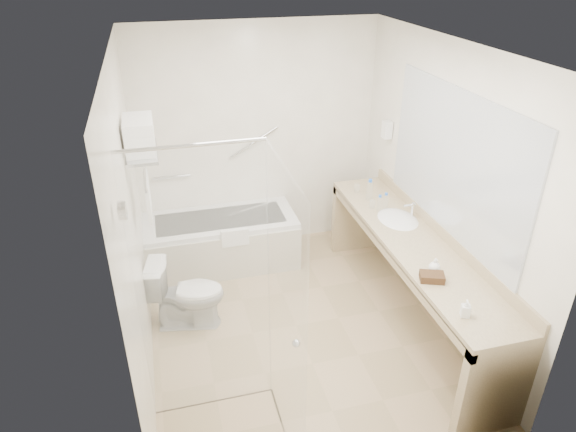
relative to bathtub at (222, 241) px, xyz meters
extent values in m
plane|color=tan|center=(0.50, -1.24, -0.28)|extent=(3.20, 3.20, 0.00)
cube|color=white|center=(0.50, -1.24, 2.22)|extent=(2.60, 3.20, 0.10)
cube|color=white|center=(0.50, 0.36, 0.97)|extent=(2.60, 0.10, 2.50)
cube|color=white|center=(0.50, -2.84, 0.97)|extent=(2.60, 0.10, 2.50)
cube|color=white|center=(-0.80, -1.24, 0.97)|extent=(0.10, 3.20, 2.50)
cube|color=white|center=(1.80, -1.24, 0.97)|extent=(0.10, 3.20, 2.50)
cube|color=white|center=(0.00, 0.01, 0.00)|extent=(1.60, 0.70, 0.55)
cube|color=beige|center=(0.00, -0.35, -0.03)|extent=(1.60, 0.02, 0.50)
cube|color=white|center=(0.10, -0.34, 0.22)|extent=(0.28, 0.06, 0.18)
cylinder|color=silver|center=(-0.45, 0.32, 0.67)|extent=(0.40, 0.03, 0.03)
cylinder|color=silver|center=(0.45, 0.32, 0.97)|extent=(0.53, 0.03, 0.33)
cube|color=silver|center=(-0.35, -1.94, 0.77)|extent=(0.90, 0.01, 2.10)
cube|color=silver|center=(0.10, -2.39, 0.77)|extent=(0.02, 0.90, 2.10)
cylinder|color=silver|center=(-0.35, -1.94, 1.82)|extent=(0.90, 0.02, 0.02)
sphere|color=silver|center=(0.13, -2.54, 0.72)|extent=(0.05, 0.05, 0.05)
cylinder|color=silver|center=(-0.75, -2.39, 1.67)|extent=(0.04, 0.10, 0.10)
cube|color=silver|center=(-0.67, -0.89, 1.42)|extent=(0.24, 0.55, 0.02)
cylinder|color=silver|center=(-0.67, -0.89, 1.20)|extent=(0.02, 0.55, 0.02)
cube|color=white|center=(-0.67, -0.89, 1.04)|extent=(0.03, 0.42, 0.32)
cube|color=white|center=(-0.67, -0.89, 1.48)|extent=(0.22, 0.40, 0.08)
cube|color=white|center=(-0.67, -0.89, 1.57)|extent=(0.22, 0.40, 0.08)
cube|color=white|center=(-0.67, -0.89, 1.65)|extent=(0.22, 0.40, 0.08)
cube|color=tan|center=(1.52, -1.39, 0.55)|extent=(0.55, 2.70, 0.05)
cube|color=tan|center=(1.78, -1.39, 0.62)|extent=(0.03, 2.70, 0.10)
cube|color=tan|center=(1.27, -1.39, 0.49)|extent=(0.04, 2.70, 0.08)
cube|color=tan|center=(1.52, -2.70, 0.12)|extent=(0.55, 0.08, 0.80)
cube|color=tan|center=(1.52, -0.08, 0.12)|extent=(0.55, 0.08, 0.80)
ellipsoid|color=white|center=(1.55, -0.99, 0.54)|extent=(0.40, 0.52, 0.14)
cylinder|color=silver|center=(1.70, -0.99, 0.65)|extent=(0.03, 0.03, 0.14)
cube|color=silver|center=(1.79, -1.39, 1.27)|extent=(0.02, 2.00, 1.20)
cube|color=white|center=(1.75, -0.19, 1.17)|extent=(0.08, 0.10, 0.18)
imported|color=white|center=(-0.45, -0.95, 0.06)|extent=(0.73, 0.50, 0.66)
cube|color=#432B18|center=(1.37, -1.97, 0.60)|extent=(0.21, 0.18, 0.06)
imported|color=white|center=(1.38, -2.41, 0.61)|extent=(0.11, 0.15, 0.06)
imported|color=white|center=(1.45, -1.86, 0.62)|extent=(0.13, 0.14, 0.09)
cylinder|color=silver|center=(1.45, -0.53, 0.67)|extent=(0.07, 0.07, 0.19)
cylinder|color=blue|center=(1.45, -0.53, 0.78)|extent=(0.04, 0.04, 0.03)
cylinder|color=silver|center=(1.45, -0.79, 0.65)|extent=(0.05, 0.05, 0.15)
cylinder|color=blue|center=(1.45, -0.79, 0.73)|extent=(0.03, 0.03, 0.02)
cylinder|color=silver|center=(1.52, -0.76, 0.65)|extent=(0.05, 0.05, 0.15)
cylinder|color=blue|center=(1.52, -0.76, 0.74)|extent=(0.03, 0.03, 0.02)
cylinder|color=silver|center=(1.40, -0.33, 0.61)|extent=(0.07, 0.07, 0.08)
cylinder|color=silver|center=(1.41, -0.72, 0.61)|extent=(0.06, 0.06, 0.08)
camera|label=1|loc=(-0.52, -4.83, 2.87)|focal=32.00mm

